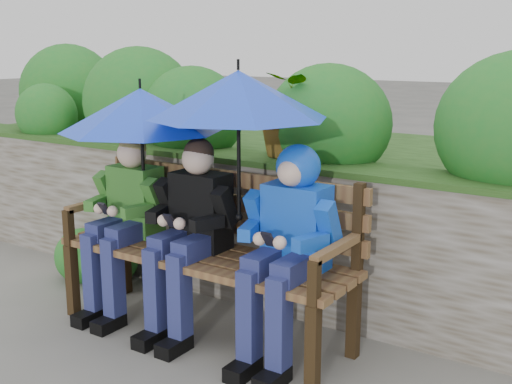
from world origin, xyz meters
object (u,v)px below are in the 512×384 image
Objects in this scene: park_bench at (211,241)px; umbrella_left at (141,110)px; boy_middle at (190,226)px; boy_left at (125,215)px; umbrella_right at (238,95)px; boy_right at (288,235)px.

umbrella_left is at bearing -172.13° from park_bench.
umbrella_left is (-0.41, 0.03, 0.68)m from boy_middle.
umbrella_right is at bearing 2.69° from boy_left.
boy_middle is 0.69m from boy_right.
park_bench is at bearing 7.87° from umbrella_left.
park_bench is 1.90× the size of umbrella_left.
park_bench is at bearing 51.69° from boy_middle.
boy_right is 1.19× the size of umbrella_right.
boy_right is at bearing 0.45° from boy_left.
boy_middle reaches higher than park_bench.
park_bench is 0.93m from umbrella_left.
boy_middle is at bearing -179.00° from boy_right.
umbrella_left is 0.75m from umbrella_right.
park_bench is 0.65m from boy_left.
boy_right is at bearing -1.07° from umbrella_left.
boy_right is (0.69, 0.01, 0.05)m from boy_middle.
boy_left is 1.21m from umbrella_right.
boy_right is at bearing 1.00° from boy_middle.
umbrella_left is (0.15, 0.03, 0.69)m from boy_left.
umbrella_left is (-1.09, 0.02, 0.63)m from boy_right.
boy_middle is 0.88m from umbrella_right.
boy_middle is 0.80m from umbrella_left.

